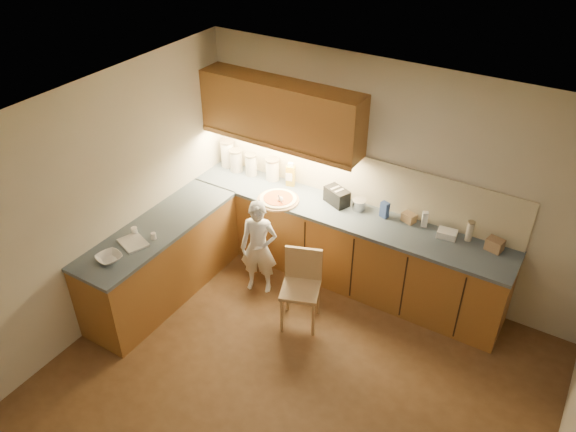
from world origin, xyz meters
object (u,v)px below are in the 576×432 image
at_px(child, 259,248).
at_px(oil_jug, 291,175).
at_px(toaster, 337,196).
at_px(pizza_on_board, 278,199).
at_px(wooden_chair, 302,282).

relative_size(child, oil_jug, 3.85).
height_order(oil_jug, toaster, oil_jug).
bearing_deg(pizza_on_board, wooden_chair, -43.30).
bearing_deg(wooden_chair, child, 143.93).
relative_size(pizza_on_board, toaster, 1.46).
relative_size(child, wooden_chair, 1.33).
relative_size(pizza_on_board, oil_jug, 1.61).
distance_m(pizza_on_board, child, 0.60).
relative_size(wooden_chair, oil_jug, 2.90).
distance_m(child, wooden_chair, 0.69).
height_order(pizza_on_board, toaster, same).
distance_m(pizza_on_board, toaster, 0.67).
xyz_separation_m(oil_jug, toaster, (0.65, -0.07, -0.04)).
bearing_deg(toaster, pizza_on_board, -129.43).
bearing_deg(toaster, child, -101.87).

